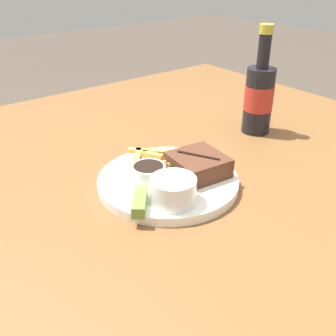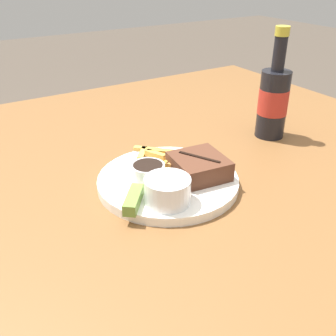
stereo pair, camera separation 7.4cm
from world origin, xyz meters
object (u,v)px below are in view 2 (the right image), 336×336
object	(u,v)px
fork_utensil	(149,162)
dipping_sauce_cup	(148,172)
coleslaw_cup	(168,189)
pickle_spear	(134,200)
beer_bottle	(273,100)
steak_portion	(199,166)
dinner_plate	(168,181)

from	to	relation	value
fork_utensil	dipping_sauce_cup	bearing A→B (deg)	-32.59
coleslaw_cup	pickle_spear	world-z (taller)	coleslaw_cup
coleslaw_cup	beer_bottle	xyz separation A→B (m)	(-0.14, 0.38, 0.05)
coleslaw_cup	dipping_sauce_cup	distance (m)	0.08
pickle_spear	fork_utensil	xyz separation A→B (m)	(-0.12, 0.10, -0.01)
dipping_sauce_cup	steak_portion	bearing A→B (deg)	68.89
dinner_plate	steak_portion	distance (m)	0.07
steak_portion	fork_utensil	size ratio (longest dim) A/B	0.83
coleslaw_cup	steak_portion	bearing A→B (deg)	115.81
dipping_sauce_cup	fork_utensil	xyz separation A→B (m)	(-0.06, 0.03, -0.02)
dipping_sauce_cup	pickle_spear	world-z (taller)	dipping_sauce_cup
steak_portion	coleslaw_cup	bearing A→B (deg)	-64.19
dinner_plate	pickle_spear	size ratio (longest dim) A/B	3.75
dinner_plate	steak_portion	xyz separation A→B (m)	(0.02, 0.05, 0.03)
coleslaw_cup	dipping_sauce_cup	size ratio (longest dim) A/B	1.25
pickle_spear	fork_utensil	size ratio (longest dim) A/B	0.54
coleslaw_cup	fork_utensil	size ratio (longest dim) A/B	0.59
steak_portion	dipping_sauce_cup	xyz separation A→B (m)	(-0.04, -0.09, -0.00)
coleslaw_cup	pickle_spear	distance (m)	0.06
dinner_plate	coleslaw_cup	xyz separation A→B (m)	(0.07, -0.05, 0.03)
beer_bottle	dinner_plate	bearing A→B (deg)	-77.92
steak_portion	beer_bottle	size ratio (longest dim) A/B	0.43
dipping_sauce_cup	pickle_spear	xyz separation A→B (m)	(0.06, -0.06, -0.01)
coleslaw_cup	fork_utensil	bearing A→B (deg)	163.42
fork_utensil	pickle_spear	bearing A→B (deg)	-41.40
steak_portion	beer_bottle	xyz separation A→B (m)	(-0.10, 0.28, 0.05)
coleslaw_cup	pickle_spear	size ratio (longest dim) A/B	1.11
coleslaw_cup	dipping_sauce_cup	world-z (taller)	coleslaw_cup
steak_portion	coleslaw_cup	world-z (taller)	coleslaw_cup
dipping_sauce_cup	beer_bottle	distance (m)	0.38
steak_portion	pickle_spear	bearing A→B (deg)	-80.70
dinner_plate	dipping_sauce_cup	bearing A→B (deg)	-107.83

